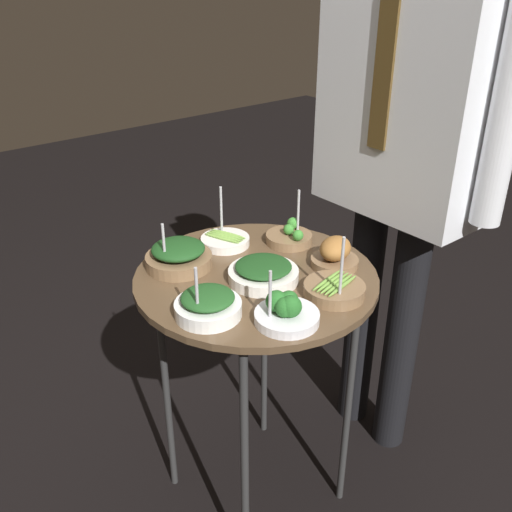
# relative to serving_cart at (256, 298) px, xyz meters

# --- Properties ---
(ground_plane) EXTENTS (8.00, 8.00, 0.00)m
(ground_plane) POSITION_rel_serving_cart_xyz_m (0.00, 0.00, -0.69)
(ground_plane) COLOR black
(serving_cart) EXTENTS (0.60, 0.60, 0.76)m
(serving_cart) POSITION_rel_serving_cart_xyz_m (0.00, 0.00, 0.00)
(serving_cart) COLOR brown
(serving_cart) RESTS_ON ground_plane
(bowl_spinach_center) EXTENTS (0.17, 0.17, 0.05)m
(bowl_spinach_center) POSITION_rel_serving_cart_xyz_m (0.03, -0.01, 0.09)
(bowl_spinach_center) COLOR silver
(bowl_spinach_center) RESTS_ON serving_cart
(bowl_asparagus_front_left) EXTENTS (0.13, 0.13, 0.15)m
(bowl_asparagus_front_left) POSITION_rel_serving_cart_xyz_m (-0.18, 0.04, 0.08)
(bowl_asparagus_front_left) COLOR silver
(bowl_asparagus_front_left) RESTS_ON serving_cart
(bowl_spinach_back_left) EXTENTS (0.17, 0.17, 0.13)m
(bowl_spinach_back_left) POSITION_rel_serving_cart_xyz_m (-0.15, -0.12, 0.10)
(bowl_spinach_back_left) COLOR brown
(bowl_spinach_back_left) RESTS_ON serving_cart
(bowl_broccoli_front_right) EXTENTS (0.13, 0.13, 0.14)m
(bowl_broccoli_front_right) POSITION_rel_serving_cart_xyz_m (-0.08, 0.18, 0.09)
(bowl_broccoli_front_right) COLOR brown
(bowl_broccoli_front_right) RESTS_ON serving_cart
(bowl_asparagus_front_center) EXTENTS (0.14, 0.14, 0.17)m
(bowl_asparagus_front_center) POSITION_rel_serving_cart_xyz_m (0.19, 0.08, 0.08)
(bowl_asparagus_front_center) COLOR brown
(bowl_asparagus_front_center) RESTS_ON serving_cart
(bowl_roast_mid_right) EXTENTS (0.12, 0.12, 0.08)m
(bowl_roast_mid_right) POSITION_rel_serving_cart_xyz_m (0.09, 0.18, 0.10)
(bowl_roast_mid_right) COLOR brown
(bowl_roast_mid_right) RESTS_ON serving_cart
(bowl_spinach_near_rim) EXTENTS (0.15, 0.15, 0.14)m
(bowl_spinach_near_rim) POSITION_rel_serving_cart_xyz_m (0.08, -0.19, 0.09)
(bowl_spinach_near_rim) COLOR white
(bowl_spinach_near_rim) RESTS_ON serving_cart
(bowl_broccoli_back_right) EXTENTS (0.14, 0.14, 0.13)m
(bowl_broccoli_back_right) POSITION_rel_serving_cart_xyz_m (0.20, -0.08, 0.09)
(bowl_broccoli_back_right) COLOR silver
(bowl_broccoli_back_right) RESTS_ON serving_cart
(waiter_figure) EXTENTS (0.61, 0.23, 1.65)m
(waiter_figure) POSITION_rel_serving_cart_xyz_m (0.03, 0.48, 0.35)
(waiter_figure) COLOR black
(waiter_figure) RESTS_ON ground_plane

